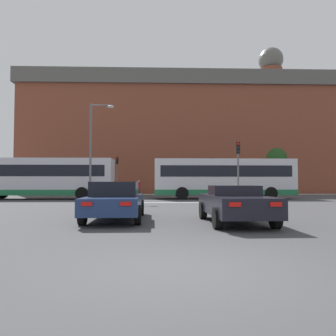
{
  "coord_description": "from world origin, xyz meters",
  "views": [
    {
      "loc": [
        -0.51,
        -5.08,
        1.37
      ],
      "look_at": [
        0.42,
        23.4,
        2.61
      ],
      "focal_mm": 35.0,
      "sensor_mm": 36.0,
      "label": 1
    }
  ],
  "objects_px": {
    "car_saloon_left": "(115,200)",
    "pedestrian_waiting": "(214,185)",
    "bus_crossing_trailing": "(41,177)",
    "traffic_light_far_left": "(117,169)",
    "car_roadster_right": "(235,203)",
    "traffic_light_near_right": "(238,162)",
    "street_lamp_junction": "(94,141)",
    "pedestrian_walking_west": "(183,186)",
    "traffic_light_far_right": "(212,170)",
    "pedestrian_walking_east": "(139,186)",
    "bus_crossing_lead": "(224,178)"
  },
  "relations": [
    {
      "from": "traffic_light_far_left",
      "to": "pedestrian_waiting",
      "type": "relative_size",
      "value": 2.38
    },
    {
      "from": "car_roadster_right",
      "to": "street_lamp_junction",
      "type": "height_order",
      "value": "street_lamp_junction"
    },
    {
      "from": "traffic_light_near_right",
      "to": "pedestrian_waiting",
      "type": "height_order",
      "value": "traffic_light_near_right"
    },
    {
      "from": "traffic_light_far_left",
      "to": "traffic_light_near_right",
      "type": "xyz_separation_m",
      "value": [
        10.07,
        -13.46,
        0.0
      ]
    },
    {
      "from": "pedestrian_waiting",
      "to": "pedestrian_walking_west",
      "type": "relative_size",
      "value": 1.09
    },
    {
      "from": "bus_crossing_lead",
      "to": "traffic_light_near_right",
      "type": "distance_m",
      "value": 4.49
    },
    {
      "from": "traffic_light_near_right",
      "to": "pedestrian_walking_west",
      "type": "bearing_deg",
      "value": 101.37
    },
    {
      "from": "street_lamp_junction",
      "to": "pedestrian_walking_east",
      "type": "xyz_separation_m",
      "value": [
        2.65,
        12.35,
        -3.51
      ]
    },
    {
      "from": "car_roadster_right",
      "to": "traffic_light_near_right",
      "type": "xyz_separation_m",
      "value": [
        3.05,
        11.72,
        2.16
      ]
    },
    {
      "from": "bus_crossing_trailing",
      "to": "pedestrian_waiting",
      "type": "distance_m",
      "value": 18.14
    },
    {
      "from": "traffic_light_far_right",
      "to": "pedestrian_walking_west",
      "type": "distance_m",
      "value": 3.68
    },
    {
      "from": "car_saloon_left",
      "to": "bus_crossing_lead",
      "type": "distance_m",
      "value": 16.56
    },
    {
      "from": "car_roadster_right",
      "to": "bus_crossing_lead",
      "type": "height_order",
      "value": "bus_crossing_lead"
    },
    {
      "from": "traffic_light_near_right",
      "to": "pedestrian_walking_west",
      "type": "relative_size",
      "value": 2.59
    },
    {
      "from": "bus_crossing_trailing",
      "to": "traffic_light_far_left",
      "type": "bearing_deg",
      "value": -28.69
    },
    {
      "from": "street_lamp_junction",
      "to": "pedestrian_waiting",
      "type": "xyz_separation_m",
      "value": [
        10.97,
        11.29,
        -3.4
      ]
    },
    {
      "from": "street_lamp_junction",
      "to": "pedestrian_walking_west",
      "type": "xyz_separation_m",
      "value": [
        7.62,
        11.71,
        -3.5
      ]
    },
    {
      "from": "pedestrian_walking_east",
      "to": "pedestrian_walking_west",
      "type": "xyz_separation_m",
      "value": [
        4.97,
        -0.64,
        0.01
      ]
    },
    {
      "from": "bus_crossing_lead",
      "to": "street_lamp_junction",
      "type": "relative_size",
      "value": 1.56
    },
    {
      "from": "traffic_light_far_right",
      "to": "street_lamp_junction",
      "type": "height_order",
      "value": "street_lamp_junction"
    },
    {
      "from": "bus_crossing_trailing",
      "to": "traffic_light_far_right",
      "type": "relative_size",
      "value": 2.86
    },
    {
      "from": "pedestrian_walking_east",
      "to": "pedestrian_walking_west",
      "type": "relative_size",
      "value": 0.99
    },
    {
      "from": "pedestrian_walking_west",
      "to": "car_saloon_left",
      "type": "bearing_deg",
      "value": -32.61
    },
    {
      "from": "traffic_light_far_right",
      "to": "pedestrian_walking_west",
      "type": "xyz_separation_m",
      "value": [
        -3.16,
        0.56,
        -1.8
      ]
    },
    {
      "from": "street_lamp_junction",
      "to": "pedestrian_waiting",
      "type": "relative_size",
      "value": 4.17
    },
    {
      "from": "car_roadster_right",
      "to": "pedestrian_walking_east",
      "type": "height_order",
      "value": "pedestrian_walking_east"
    },
    {
      "from": "street_lamp_junction",
      "to": "pedestrian_walking_east",
      "type": "distance_m",
      "value": 13.12
    },
    {
      "from": "bus_crossing_trailing",
      "to": "traffic_light_near_right",
      "type": "relative_size",
      "value": 2.78
    },
    {
      "from": "car_roadster_right",
      "to": "traffic_light_far_right",
      "type": "bearing_deg",
      "value": 81.08
    },
    {
      "from": "pedestrian_walking_west",
      "to": "street_lamp_junction",
      "type": "bearing_deg",
      "value": -55.38
    },
    {
      "from": "car_roadster_right",
      "to": "traffic_light_near_right",
      "type": "relative_size",
      "value": 1.05
    },
    {
      "from": "car_roadster_right",
      "to": "traffic_light_far_left",
      "type": "relative_size",
      "value": 1.05
    },
    {
      "from": "car_roadster_right",
      "to": "pedestrian_walking_east",
      "type": "relative_size",
      "value": 2.75
    },
    {
      "from": "pedestrian_waiting",
      "to": "car_roadster_right",
      "type": "bearing_deg",
      "value": 102.85
    },
    {
      "from": "car_saloon_left",
      "to": "pedestrian_waiting",
      "type": "height_order",
      "value": "pedestrian_waiting"
    },
    {
      "from": "traffic_light_far_left",
      "to": "pedestrian_waiting",
      "type": "distance_m",
      "value": 10.81
    },
    {
      "from": "car_saloon_left",
      "to": "traffic_light_far_left",
      "type": "height_order",
      "value": "traffic_light_far_left"
    },
    {
      "from": "traffic_light_near_right",
      "to": "car_roadster_right",
      "type": "bearing_deg",
      "value": -104.58
    },
    {
      "from": "traffic_light_near_right",
      "to": "pedestrian_walking_east",
      "type": "height_order",
      "value": "traffic_light_near_right"
    },
    {
      "from": "traffic_light_far_left",
      "to": "pedestrian_walking_west",
      "type": "relative_size",
      "value": 2.59
    },
    {
      "from": "traffic_light_near_right",
      "to": "pedestrian_waiting",
      "type": "relative_size",
      "value": 2.38
    },
    {
      "from": "car_roadster_right",
      "to": "street_lamp_junction",
      "type": "xyz_separation_m",
      "value": [
        -7.34,
        13.74,
        3.78
      ]
    },
    {
      "from": "bus_crossing_trailing",
      "to": "street_lamp_junction",
      "type": "xyz_separation_m",
      "value": [
        4.72,
        -2.23,
        2.67
      ]
    },
    {
      "from": "bus_crossing_trailing",
      "to": "street_lamp_junction",
      "type": "height_order",
      "value": "street_lamp_junction"
    },
    {
      "from": "car_saloon_left",
      "to": "pedestrian_walking_east",
      "type": "xyz_separation_m",
      "value": [
        -0.56,
        24.97,
        0.21
      ]
    },
    {
      "from": "car_roadster_right",
      "to": "bus_crossing_trailing",
      "type": "relative_size",
      "value": 0.38
    },
    {
      "from": "pedestrian_waiting",
      "to": "pedestrian_walking_west",
      "type": "height_order",
      "value": "pedestrian_waiting"
    },
    {
      "from": "traffic_light_far_left",
      "to": "pedestrian_walking_east",
      "type": "xyz_separation_m",
      "value": [
        2.34,
        0.91,
        -1.89
      ]
    },
    {
      "from": "bus_crossing_lead",
      "to": "street_lamp_junction",
      "type": "height_order",
      "value": "street_lamp_junction"
    },
    {
      "from": "street_lamp_junction",
      "to": "pedestrian_waiting",
      "type": "bearing_deg",
      "value": 45.81
    }
  ]
}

